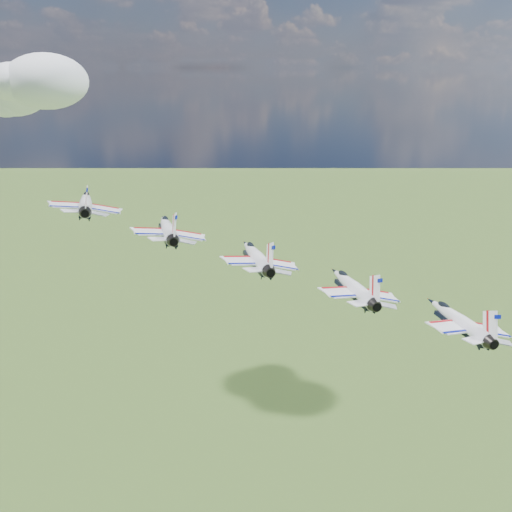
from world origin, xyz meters
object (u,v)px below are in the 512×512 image
jet_1 (167,228)px  jet_4 (458,320)px  jet_0 (86,202)px  jet_3 (352,286)px  jet_2 (256,256)px

jet_1 → jet_4: 37.26m
jet_0 → jet_3: bearing=-34.1°
jet_0 → jet_4: (30.85, -37.65, -9.98)m
jet_0 → jet_4: size_ratio=1.00×
jet_4 → jet_3: bearing=145.9°
jet_3 → jet_0: bearing=145.9°
jet_4 → jet_2: bearing=145.9°
jet_2 → jet_4: jet_2 is taller
jet_1 → jet_2: (7.71, -9.41, -2.50)m
jet_1 → jet_2: jet_1 is taller
jet_2 → jet_0: bearing=145.9°
jet_3 → jet_4: 12.42m
jet_2 → jet_3: size_ratio=1.00×
jet_1 → jet_2: size_ratio=1.00×
jet_2 → jet_4: size_ratio=1.00×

